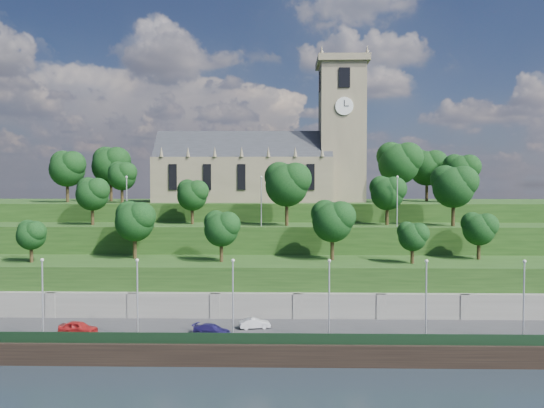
{
  "coord_description": "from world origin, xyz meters",
  "views": [
    {
      "loc": [
        3.18,
        -52.1,
        18.1
      ],
      "look_at": [
        1.51,
        30.0,
        15.15
      ],
      "focal_mm": 35.0,
      "sensor_mm": 36.0,
      "label": 1
    }
  ],
  "objects_px": {
    "church": "(270,161)",
    "car_left": "(78,328)",
    "car_middle": "(255,323)",
    "car_right": "(212,330)"
  },
  "relations": [
    {
      "from": "car_middle",
      "to": "church",
      "type": "bearing_deg",
      "value": -13.79
    },
    {
      "from": "church",
      "to": "car_right",
      "type": "relative_size",
      "value": 9.32
    },
    {
      "from": "church",
      "to": "car_left",
      "type": "xyz_separation_m",
      "value": [
        -19.66,
        -41.97,
        -19.81
      ]
    },
    {
      "from": "car_left",
      "to": "car_middle",
      "type": "relative_size",
      "value": 1.2
    },
    {
      "from": "car_left",
      "to": "car_right",
      "type": "height_order",
      "value": "car_left"
    },
    {
      "from": "car_left",
      "to": "church",
      "type": "bearing_deg",
      "value": -16.06
    },
    {
      "from": "church",
      "to": "car_left",
      "type": "height_order",
      "value": "church"
    },
    {
      "from": "car_left",
      "to": "car_middle",
      "type": "distance_m",
      "value": 19.1
    },
    {
      "from": "car_left",
      "to": "car_middle",
      "type": "xyz_separation_m",
      "value": [
        18.91,
        2.72,
        -0.14
      ]
    },
    {
      "from": "car_left",
      "to": "car_middle",
      "type": "height_order",
      "value": "car_left"
    }
  ]
}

